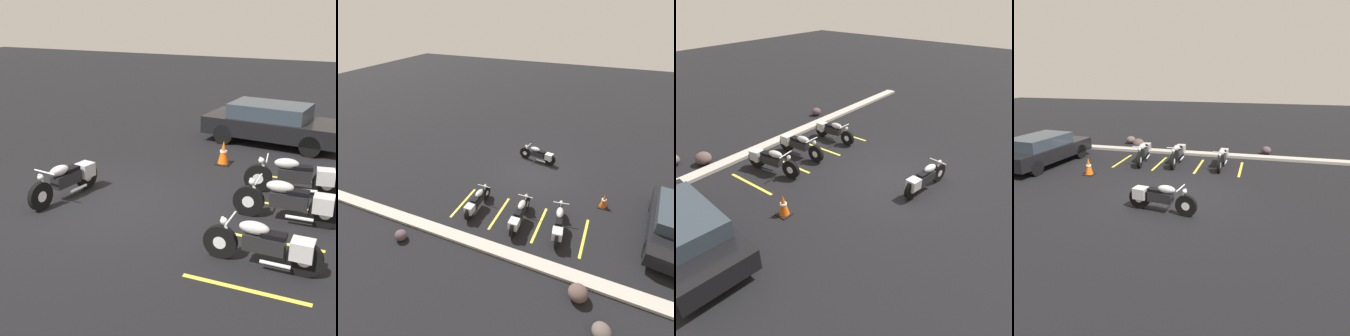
{
  "view_description": "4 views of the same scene",
  "coord_description": "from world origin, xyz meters",
  "views": [
    {
      "loc": [
        8.34,
        5.13,
        4.3
      ],
      "look_at": [
        -0.0,
        1.48,
        1.07
      ],
      "focal_mm": 50.0,
      "sensor_mm": 36.0,
      "label": 1
    },
    {
      "loc": [
        -3.27,
        11.28,
        7.49
      ],
      "look_at": [
        0.78,
        1.82,
        1.04
      ],
      "focal_mm": 28.0,
      "sensor_mm": 36.0,
      "label": 2
    },
    {
      "loc": [
        -8.65,
        -4.58,
        5.91
      ],
      "look_at": [
        -1.16,
        1.32,
        0.53
      ],
      "focal_mm": 35.0,
      "sensor_mm": 36.0,
      "label": 3
    },
    {
      "loc": [
        2.79,
        -9.43,
        4.06
      ],
      "look_at": [
        0.14,
        1.27,
        0.64
      ],
      "focal_mm": 35.0,
      "sensor_mm": 36.0,
      "label": 4
    }
  ],
  "objects": [
    {
      "name": "ground",
      "position": [
        0.0,
        0.0,
        0.0
      ],
      "size": [
        60.0,
        60.0,
        0.0
      ],
      "primitive_type": "plane",
      "color": "black"
    },
    {
      "name": "parked_bike_1",
      "position": [
        -0.7,
        3.94,
        0.47
      ],
      "size": [
        0.62,
        2.22,
        0.87
      ],
      "rotation": [
        0.0,
        0.0,
        -1.55
      ],
      "color": "black",
      "rests_on": "ground"
    },
    {
      "name": "car_black",
      "position": [
        -6.27,
        2.37,
        0.68
      ],
      "size": [
        2.26,
        4.47,
        1.29
      ],
      "rotation": [
        0.0,
        0.0,
        1.46
      ],
      "color": "black",
      "rests_on": "ground"
    },
    {
      "name": "stall_line_1",
      "position": [
        -1.47,
        3.69,
        0.0
      ],
      "size": [
        0.1,
        2.1,
        0.0
      ],
      "primitive_type": "cube",
      "color": "gold",
      "rests_on": "ground"
    },
    {
      "name": "concrete_curb",
      "position": [
        0.0,
        5.57,
        0.06
      ],
      "size": [
        18.0,
        0.5,
        0.12
      ],
      "primitive_type": "cube",
      "color": "#A8A399",
      "rests_on": "ground"
    },
    {
      "name": "parked_bike_0",
      "position": [
        -2.23,
        3.8,
        0.47
      ],
      "size": [
        0.72,
        2.24,
        0.88
      ],
      "rotation": [
        0.0,
        0.0,
        -1.42
      ],
      "color": "black",
      "rests_on": "ground"
    },
    {
      "name": "stall_line_2",
      "position": [
        0.28,
        3.69,
        0.0
      ],
      "size": [
        0.1,
        2.1,
        0.0
      ],
      "primitive_type": "cube",
      "color": "gold",
      "rests_on": "ground"
    },
    {
      "name": "landscape_rock_2",
      "position": [
        -3.42,
        6.21,
        0.24
      ],
      "size": [
        0.64,
        0.63,
        0.49
      ],
      "primitive_type": "ellipsoid",
      "rotation": [
        0.0,
        0.0,
        1.48
      ],
      "color": "#513F3C",
      "rests_on": "ground"
    },
    {
      "name": "landscape_rock_0",
      "position": [
        3.06,
        6.45,
        0.19
      ],
      "size": [
        0.61,
        0.59,
        0.38
      ],
      "primitive_type": "ellipsoid",
      "rotation": [
        0.0,
        0.0,
        1.12
      ],
      "color": "#4F3C44",
      "rests_on": "ground"
    },
    {
      "name": "parked_bike_2",
      "position": [
        1.25,
        3.86,
        0.43
      ],
      "size": [
        0.58,
        2.08,
        0.82
      ],
      "rotation": [
        0.0,
        0.0,
        -1.59
      ],
      "color": "black",
      "rests_on": "ground"
    },
    {
      "name": "motorcycle_silver_featured",
      "position": [
        0.02,
        -1.05,
        0.45
      ],
      "size": [
        2.13,
        0.69,
        0.84
      ],
      "rotation": [
        0.0,
        0.0,
        -0.15
      ],
      "color": "black",
      "rests_on": "ground"
    },
    {
      "name": "stall_line_0",
      "position": [
        -3.23,
        3.69,
        0.0
      ],
      "size": [
        0.1,
        2.1,
        0.0
      ],
      "primitive_type": "cube",
      "color": "gold",
      "rests_on": "ground"
    },
    {
      "name": "traffic_cone",
      "position": [
        -3.69,
        1.55,
        0.32
      ],
      "size": [
        0.4,
        0.4,
        0.68
      ],
      "color": "black",
      "rests_on": "ground"
    },
    {
      "name": "stall_line_3",
      "position": [
        2.04,
        3.69,
        0.0
      ],
      "size": [
        0.1,
        2.1,
        0.0
      ],
      "primitive_type": "cube",
      "color": "gold",
      "rests_on": "ground"
    }
  ]
}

